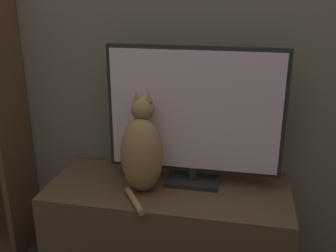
# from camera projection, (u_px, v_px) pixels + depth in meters

# --- Properties ---
(wall_back) EXTENTS (4.80, 0.05, 2.60)m
(wall_back) POSITION_uv_depth(u_px,v_px,m) (180.00, 12.00, 1.84)
(wall_back) COLOR #756B5B
(wall_back) RESTS_ON ground_plane
(tv_stand) EXTENTS (1.13, 0.47, 0.53)m
(tv_stand) POSITION_uv_depth(u_px,v_px,m) (168.00, 235.00, 1.92)
(tv_stand) COLOR brown
(tv_stand) RESTS_ON ground_plane
(tv) EXTENTS (0.80, 0.15, 0.65)m
(tv) POSITION_uv_depth(u_px,v_px,m) (194.00, 115.00, 1.77)
(tv) COLOR black
(tv) RESTS_ON tv_stand
(cat) EXTENTS (0.20, 0.31, 0.46)m
(cat) POSITION_uv_depth(u_px,v_px,m) (142.00, 152.00, 1.75)
(cat) COLOR #997547
(cat) RESTS_ON tv_stand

